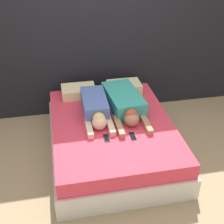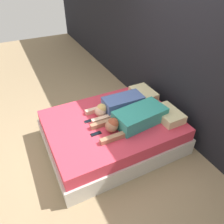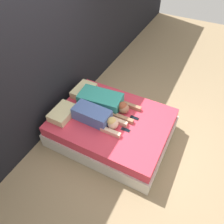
# 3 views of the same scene
# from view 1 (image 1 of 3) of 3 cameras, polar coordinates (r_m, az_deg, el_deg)

# --- Properties ---
(ground_plane) EXTENTS (12.00, 12.00, 0.00)m
(ground_plane) POSITION_cam_1_polar(r_m,az_deg,el_deg) (4.18, 0.00, -7.26)
(ground_plane) COLOR #9E8460
(wall_back) EXTENTS (12.00, 0.06, 2.60)m
(wall_back) POSITION_cam_1_polar(r_m,az_deg,el_deg) (4.57, -2.88, 14.84)
(wall_back) COLOR black
(wall_back) RESTS_ON ground_plane
(bed) EXTENTS (1.54, 1.99, 0.47)m
(bed) POSITION_cam_1_polar(r_m,az_deg,el_deg) (4.04, 0.00, -4.70)
(bed) COLOR beige
(bed) RESTS_ON ground_plane
(pillow_head_left) EXTENTS (0.48, 0.32, 0.13)m
(pillow_head_left) POSITION_cam_1_polar(r_m,az_deg,el_deg) (4.49, -6.13, 3.81)
(pillow_head_left) COLOR beige
(pillow_head_left) RESTS_ON bed
(pillow_head_right) EXTENTS (0.48, 0.32, 0.13)m
(pillow_head_right) POSITION_cam_1_polar(r_m,az_deg,el_deg) (4.58, 2.23, 4.59)
(pillow_head_right) COLOR beige
(pillow_head_right) RESTS_ON bed
(person_left) EXTENTS (0.33, 0.91, 0.22)m
(person_left) POSITION_cam_1_polar(r_m,az_deg,el_deg) (3.98, -3.03, 0.67)
(person_left) COLOR #4C66A5
(person_left) RESTS_ON bed
(person_right) EXTENTS (0.47, 1.11, 0.21)m
(person_right) POSITION_cam_1_polar(r_m,az_deg,el_deg) (4.10, 2.33, 1.68)
(person_right) COLOR teal
(person_right) RESTS_ON bed
(cell_phone_left) EXTENTS (0.06, 0.15, 0.01)m
(cell_phone_left) POSITION_cam_1_polar(r_m,az_deg,el_deg) (3.62, -1.05, -4.77)
(cell_phone_left) COLOR #2D2D33
(cell_phone_left) RESTS_ON bed
(cell_phone_right) EXTENTS (0.06, 0.15, 0.01)m
(cell_phone_right) POSITION_cam_1_polar(r_m,az_deg,el_deg) (3.66, 3.79, -4.41)
(cell_phone_right) COLOR black
(cell_phone_right) RESTS_ON bed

